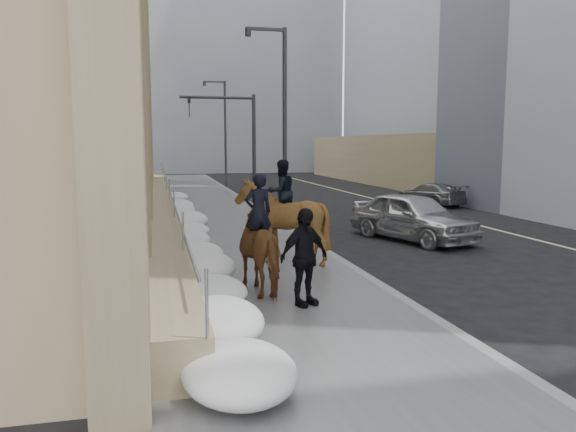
{
  "coord_description": "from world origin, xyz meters",
  "views": [
    {
      "loc": [
        -2.38,
        -8.89,
        3.35
      ],
      "look_at": [
        0.54,
        3.45,
        1.7
      ],
      "focal_mm": 35.0,
      "sensor_mm": 36.0,
      "label": 1
    }
  ],
  "objects_px": {
    "car_silver": "(413,216)",
    "mounted_horse_right": "(282,218)",
    "mounted_horse_left": "(266,246)",
    "car_grey": "(430,194)",
    "pedestrian": "(304,257)"
  },
  "relations": [
    {
      "from": "mounted_horse_left",
      "to": "pedestrian",
      "type": "xyz_separation_m",
      "value": [
        0.53,
        -1.3,
        -0.02
      ]
    },
    {
      "from": "mounted_horse_left",
      "to": "car_grey",
      "type": "distance_m",
      "value": 19.94
    },
    {
      "from": "mounted_horse_left",
      "to": "car_grey",
      "type": "xyz_separation_m",
      "value": [
        12.16,
        15.8,
        -0.51
      ]
    },
    {
      "from": "mounted_horse_right",
      "to": "car_silver",
      "type": "height_order",
      "value": "mounted_horse_right"
    },
    {
      "from": "mounted_horse_right",
      "to": "car_silver",
      "type": "xyz_separation_m",
      "value": [
        5.34,
        3.11,
        -0.5
      ]
    },
    {
      "from": "mounted_horse_right",
      "to": "pedestrian",
      "type": "height_order",
      "value": "mounted_horse_right"
    },
    {
      "from": "car_grey",
      "to": "car_silver",
      "type": "bearing_deg",
      "value": 41.61
    },
    {
      "from": "pedestrian",
      "to": "car_grey",
      "type": "xyz_separation_m",
      "value": [
        11.63,
        17.09,
        -0.5
      ]
    },
    {
      "from": "car_silver",
      "to": "mounted_horse_right",
      "type": "bearing_deg",
      "value": -168.98
    },
    {
      "from": "pedestrian",
      "to": "car_grey",
      "type": "distance_m",
      "value": 20.68
    },
    {
      "from": "mounted_horse_left",
      "to": "mounted_horse_right",
      "type": "height_order",
      "value": "mounted_horse_right"
    },
    {
      "from": "pedestrian",
      "to": "car_silver",
      "type": "distance_m",
      "value": 9.18
    },
    {
      "from": "mounted_horse_left",
      "to": "mounted_horse_right",
      "type": "distance_m",
      "value": 2.9
    },
    {
      "from": "pedestrian",
      "to": "car_silver",
      "type": "xyz_separation_m",
      "value": [
        5.79,
        7.12,
        -0.27
      ]
    },
    {
      "from": "mounted_horse_right",
      "to": "car_silver",
      "type": "relative_size",
      "value": 0.57
    }
  ]
}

